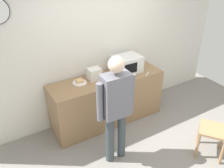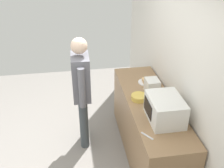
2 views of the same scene
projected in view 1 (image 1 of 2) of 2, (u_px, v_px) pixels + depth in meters
ground_plane at (150, 159)px, 3.76m from camera, size 6.00×6.00×0.00m
back_wall at (99, 50)px, 4.32m from camera, size 5.40×0.13×2.60m
kitchen_counter at (107, 100)px, 4.42m from camera, size 2.08×0.62×0.91m
microwave at (127, 64)px, 4.36m from camera, size 0.50×0.39×0.30m
sandwich_plate at (80, 82)px, 4.03m from camera, size 0.24×0.24×0.07m
salad_bowl at (109, 80)px, 4.06m from camera, size 0.21×0.21×0.07m
toaster at (94, 74)px, 4.12m from camera, size 0.22×0.18×0.20m
fork_utensil at (147, 74)px, 4.34m from camera, size 0.15×0.11×0.01m
spoon_utensil at (107, 77)px, 4.23m from camera, size 0.06×0.17×0.01m
person_standing at (116, 104)px, 3.32m from camera, size 0.59×0.25×1.71m
wooden_chair at (219, 128)px, 3.61m from camera, size 0.56×0.56×0.94m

